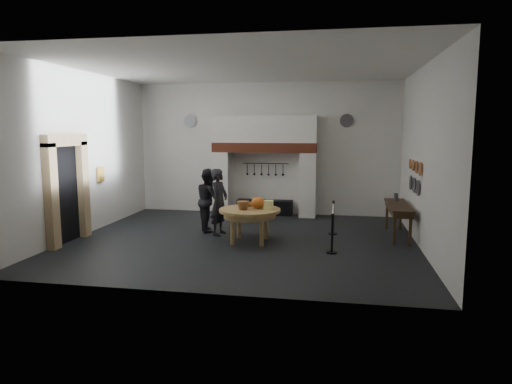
% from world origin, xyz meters
% --- Properties ---
extents(floor, '(9.00, 8.00, 0.02)m').
position_xyz_m(floor, '(0.00, 0.00, 0.00)').
color(floor, black).
rests_on(floor, ground).
extents(ceiling, '(9.00, 8.00, 0.02)m').
position_xyz_m(ceiling, '(0.00, 0.00, 4.50)').
color(ceiling, silver).
rests_on(ceiling, wall_back).
extents(wall_back, '(9.00, 0.02, 4.50)m').
position_xyz_m(wall_back, '(0.00, 4.00, 2.25)').
color(wall_back, silver).
rests_on(wall_back, floor).
extents(wall_front, '(9.00, 0.02, 4.50)m').
position_xyz_m(wall_front, '(0.00, -4.00, 2.25)').
color(wall_front, silver).
rests_on(wall_front, floor).
extents(wall_left, '(0.02, 8.00, 4.50)m').
position_xyz_m(wall_left, '(-4.50, 0.00, 2.25)').
color(wall_left, silver).
rests_on(wall_left, floor).
extents(wall_right, '(0.02, 8.00, 4.50)m').
position_xyz_m(wall_right, '(4.50, 0.00, 2.25)').
color(wall_right, silver).
rests_on(wall_right, floor).
extents(chimney_pier_left, '(0.55, 0.70, 2.15)m').
position_xyz_m(chimney_pier_left, '(-1.48, 3.65, 1.07)').
color(chimney_pier_left, silver).
rests_on(chimney_pier_left, floor).
extents(chimney_pier_right, '(0.55, 0.70, 2.15)m').
position_xyz_m(chimney_pier_right, '(1.48, 3.65, 1.07)').
color(chimney_pier_right, silver).
rests_on(chimney_pier_right, floor).
extents(hearth_brick_band, '(3.50, 0.72, 0.32)m').
position_xyz_m(hearth_brick_band, '(0.00, 3.65, 2.31)').
color(hearth_brick_band, '#9E442B').
rests_on(hearth_brick_band, chimney_pier_left).
extents(chimney_hood, '(3.50, 0.70, 0.90)m').
position_xyz_m(chimney_hood, '(0.00, 3.65, 2.92)').
color(chimney_hood, silver).
rests_on(chimney_hood, hearth_brick_band).
extents(iron_range, '(1.90, 0.45, 0.50)m').
position_xyz_m(iron_range, '(0.00, 3.72, 0.25)').
color(iron_range, black).
rests_on(iron_range, floor).
extents(utensil_rail, '(1.60, 0.02, 0.02)m').
position_xyz_m(utensil_rail, '(0.00, 3.92, 1.75)').
color(utensil_rail, black).
rests_on(utensil_rail, wall_back).
extents(door_recess, '(0.04, 1.10, 2.50)m').
position_xyz_m(door_recess, '(-4.47, -1.00, 1.25)').
color(door_recess, black).
rests_on(door_recess, floor).
extents(door_jamb_near, '(0.22, 0.30, 2.60)m').
position_xyz_m(door_jamb_near, '(-4.38, -1.70, 1.30)').
color(door_jamb_near, tan).
rests_on(door_jamb_near, floor).
extents(door_jamb_far, '(0.22, 0.30, 2.60)m').
position_xyz_m(door_jamb_far, '(-4.38, -0.30, 1.30)').
color(door_jamb_far, tan).
rests_on(door_jamb_far, floor).
extents(door_lintel, '(0.22, 1.70, 0.30)m').
position_xyz_m(door_lintel, '(-4.38, -1.00, 2.65)').
color(door_lintel, tan).
rests_on(door_lintel, door_jamb_near).
extents(wall_plaque, '(0.05, 0.34, 0.44)m').
position_xyz_m(wall_plaque, '(-4.45, 0.80, 1.60)').
color(wall_plaque, gold).
rests_on(wall_plaque, wall_left).
extents(work_table, '(1.74, 1.74, 0.07)m').
position_xyz_m(work_table, '(0.22, -0.14, 0.84)').
color(work_table, '#A68C4E').
rests_on(work_table, floor).
extents(pumpkin, '(0.36, 0.36, 0.31)m').
position_xyz_m(pumpkin, '(0.42, -0.04, 1.03)').
color(pumpkin, orange).
rests_on(pumpkin, work_table).
extents(cheese_block_big, '(0.22, 0.22, 0.24)m').
position_xyz_m(cheese_block_big, '(0.72, -0.19, 0.99)').
color(cheese_block_big, '#F3EF91').
rests_on(cheese_block_big, work_table).
extents(cheese_block_small, '(0.18, 0.18, 0.20)m').
position_xyz_m(cheese_block_small, '(0.70, 0.11, 0.97)').
color(cheese_block_small, '#EDD48D').
rests_on(cheese_block_small, work_table).
extents(wicker_basket, '(0.35, 0.35, 0.22)m').
position_xyz_m(wicker_basket, '(0.07, -0.29, 0.98)').
color(wicker_basket, brown).
rests_on(wicker_basket, work_table).
extents(bread_loaf, '(0.31, 0.18, 0.13)m').
position_xyz_m(bread_loaf, '(0.12, 0.21, 0.94)').
color(bread_loaf, '#A9693C').
rests_on(bread_loaf, work_table).
extents(visitor_near, '(0.58, 0.75, 1.85)m').
position_xyz_m(visitor_near, '(-0.77, 0.51, 0.92)').
color(visitor_near, black).
rests_on(visitor_near, floor).
extents(visitor_far, '(1.01, 1.10, 1.81)m').
position_xyz_m(visitor_far, '(-1.17, 0.91, 0.91)').
color(visitor_far, black).
rests_on(visitor_far, floor).
extents(side_table, '(0.55, 2.20, 0.06)m').
position_xyz_m(side_table, '(4.10, 1.14, 0.87)').
color(side_table, '#372814').
rests_on(side_table, floor).
extents(pewter_jug, '(0.12, 0.12, 0.22)m').
position_xyz_m(pewter_jug, '(4.10, 1.74, 1.01)').
color(pewter_jug, '#46464B').
rests_on(pewter_jug, side_table).
extents(copper_pan_a, '(0.03, 0.34, 0.34)m').
position_xyz_m(copper_pan_a, '(4.46, 0.20, 1.95)').
color(copper_pan_a, '#C6662D').
rests_on(copper_pan_a, wall_right).
extents(copper_pan_b, '(0.03, 0.32, 0.32)m').
position_xyz_m(copper_pan_b, '(4.46, 0.75, 1.95)').
color(copper_pan_b, '#C6662D').
rests_on(copper_pan_b, wall_right).
extents(copper_pan_c, '(0.03, 0.30, 0.30)m').
position_xyz_m(copper_pan_c, '(4.46, 1.30, 1.95)').
color(copper_pan_c, '#C6662D').
rests_on(copper_pan_c, wall_right).
extents(copper_pan_d, '(0.03, 0.28, 0.28)m').
position_xyz_m(copper_pan_d, '(4.46, 1.85, 1.95)').
color(copper_pan_d, '#C6662D').
rests_on(copper_pan_d, wall_right).
extents(pewter_plate_left, '(0.03, 0.40, 0.40)m').
position_xyz_m(pewter_plate_left, '(4.46, 0.40, 1.45)').
color(pewter_plate_left, '#4C4C51').
rests_on(pewter_plate_left, wall_right).
extents(pewter_plate_mid, '(0.03, 0.40, 0.40)m').
position_xyz_m(pewter_plate_mid, '(4.46, 1.00, 1.45)').
color(pewter_plate_mid, '#4C4C51').
rests_on(pewter_plate_mid, wall_right).
extents(pewter_plate_right, '(0.03, 0.40, 0.40)m').
position_xyz_m(pewter_plate_right, '(4.46, 1.60, 1.45)').
color(pewter_plate_right, '#4C4C51').
rests_on(pewter_plate_right, wall_right).
extents(pewter_plate_back_left, '(0.44, 0.03, 0.44)m').
position_xyz_m(pewter_plate_back_left, '(-2.70, 3.96, 3.20)').
color(pewter_plate_back_left, '#4C4C51').
rests_on(pewter_plate_back_left, wall_back).
extents(pewter_plate_back_right, '(0.44, 0.03, 0.44)m').
position_xyz_m(pewter_plate_back_right, '(2.70, 3.96, 3.20)').
color(pewter_plate_back_right, '#4C4C51').
rests_on(pewter_plate_back_right, wall_back).
extents(barrier_post_near, '(0.05, 0.05, 0.90)m').
position_xyz_m(barrier_post_near, '(2.36, -0.88, 0.45)').
color(barrier_post_near, black).
rests_on(barrier_post_near, floor).
extents(barrier_post_far, '(0.05, 0.05, 0.90)m').
position_xyz_m(barrier_post_far, '(2.36, 1.12, 0.45)').
color(barrier_post_far, black).
rests_on(barrier_post_far, floor).
extents(barrier_rope, '(0.04, 2.00, 0.04)m').
position_xyz_m(barrier_rope, '(2.36, 0.12, 0.85)').
color(barrier_rope, silver).
rests_on(barrier_rope, barrier_post_near).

